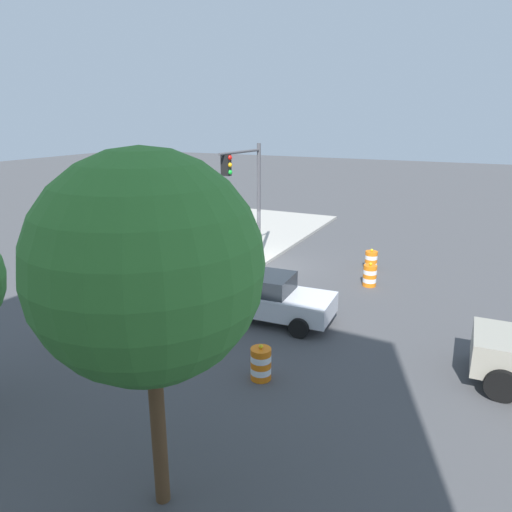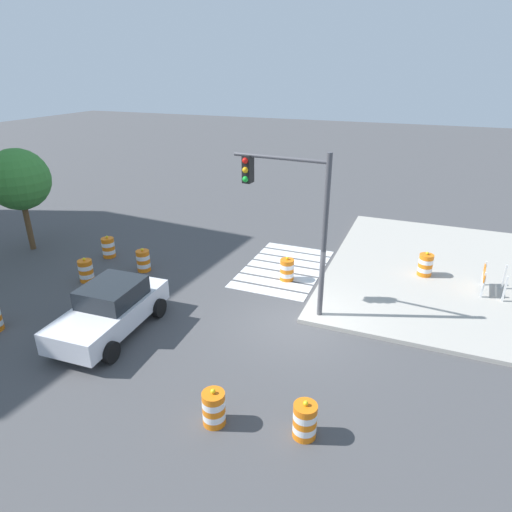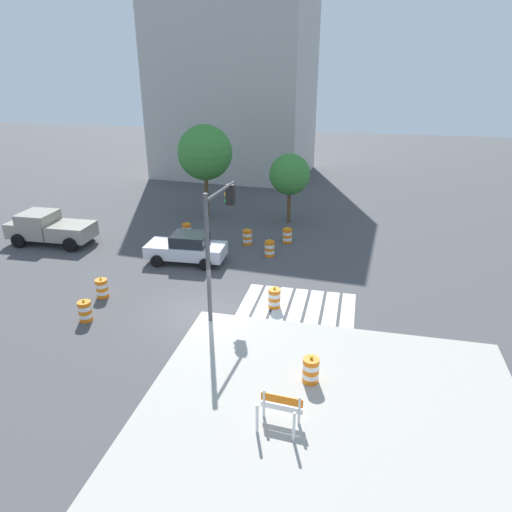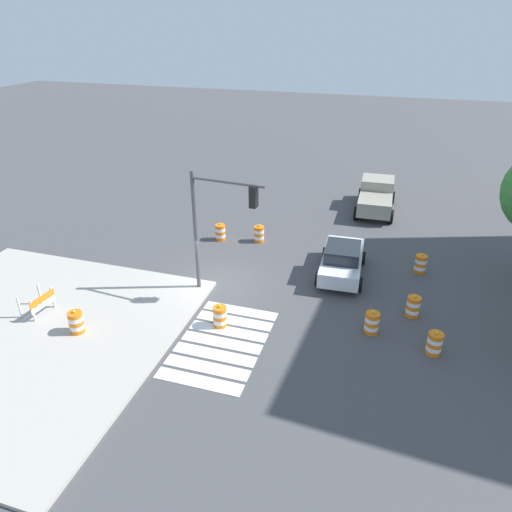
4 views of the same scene
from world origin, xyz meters
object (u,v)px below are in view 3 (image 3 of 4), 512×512
Objects in this scene: traffic_barrel_on_sidewalk at (311,370)px; street_tree_streetside_mid at (290,175)px; traffic_barrel_far_curb at (287,236)px; street_tree_streetside_near at (205,153)px; traffic_barrel_median_far at (187,231)px; traffic_light_pole at (217,227)px; pickup_truck at (48,228)px; construction_barricade at (280,408)px; sports_car at (187,248)px; traffic_barrel_lane_center at (270,249)px; traffic_barrel_median_near at (102,288)px; traffic_barrel_opposite_curb at (247,237)px; traffic_barrel_crosswalk_end at (274,298)px; traffic_barrel_near_corner at (85,311)px.

street_tree_streetside_mid is at bearing 101.39° from traffic_barrel_on_sidewalk.
traffic_barrel_far_curb is 0.16× the size of street_tree_streetside_near.
traffic_light_pole is at bearing -61.01° from traffic_barrel_median_far.
construction_barricade is (16.45, -12.39, -0.25)m from pickup_truck.
traffic_barrel_median_far is (-1.40, 3.66, -0.36)m from sports_car.
construction_barricade is at bearing -57.87° from sports_car.
traffic_barrel_lane_center is 13.61m from construction_barricade.
traffic_barrel_on_sidewalk is at bearing -23.01° from traffic_barrel_median_near.
traffic_barrel_on_sidewalk reaches higher than traffic_barrel_far_curb.
traffic_light_pole reaches higher than traffic_barrel_median_near.
traffic_barrel_on_sidewalk is (3.60, -11.06, 0.15)m from traffic_barrel_lane_center.
street_tree_streetside_mid is (0.09, 6.34, 2.87)m from traffic_barrel_lane_center.
street_tree_streetside_near reaches higher than traffic_light_pole.
traffic_barrel_median_far is 1.00× the size of traffic_barrel_opposite_curb.
street_tree_streetside_near is (-5.82, 6.44, 4.08)m from traffic_barrel_lane_center.
traffic_barrel_lane_center and traffic_barrel_opposite_curb have the same top height.
traffic_barrel_crosswalk_end is 0.22× the size of street_tree_streetside_mid.
sports_car is 4.29× the size of traffic_barrel_lane_center.
traffic_barrel_median_near is 0.19× the size of traffic_light_pole.
pickup_truck reaches higher than traffic_barrel_median_near.
sports_car is 4.29× the size of traffic_barrel_opposite_curb.
traffic_barrel_on_sidewalk is at bearing -49.64° from sports_car.
traffic_barrel_median_far is at bearing -142.22° from street_tree_streetside_mid.
street_tree_streetside_near reaches higher than construction_barricade.
construction_barricade reaches higher than traffic_barrel_crosswalk_end.
traffic_barrel_lane_center is 2.29m from traffic_barrel_opposite_curb.
traffic_barrel_near_corner is at bearing -78.85° from traffic_barrel_median_near.
traffic_barrel_median_far is at bearing 110.97° from sports_car.
construction_barricade reaches higher than traffic_barrel_median_near.
traffic_barrel_near_corner is 1.00× the size of traffic_barrel_far_curb.
construction_barricade is at bearing -34.40° from traffic_barrel_median_near.
street_tree_streetside_mid reaches higher than construction_barricade.
pickup_truck reaches higher than traffic_barrel_opposite_curb.
traffic_barrel_far_curb is 2.46m from traffic_barrel_opposite_curb.
traffic_barrel_on_sidewalk is at bearing -12.75° from traffic_barrel_near_corner.
traffic_barrel_median_near is at bearing -96.69° from traffic_barrel_median_far.
traffic_barrel_near_corner and traffic_barrel_opposite_curb have the same top height.
pickup_truck is 12.09m from traffic_barrel_opposite_curb.
street_tree_streetside_near is at bearing 118.30° from traffic_barrel_on_sidewalk.
traffic_barrel_near_corner is 10.11m from traffic_barrel_on_sidewalk.
traffic_light_pole is at bearing -69.57° from street_tree_streetside_near.
pickup_truck reaches higher than traffic_barrel_median_far.
traffic_light_pole is (0.76, -8.28, 3.46)m from traffic_barrel_opposite_curb.
pickup_truck is 5.09× the size of traffic_barrel_lane_center.
construction_barricade is at bearing -72.70° from traffic_barrel_opposite_curb.
traffic_barrel_far_curb is 15.78m from construction_barricade.
traffic_barrel_crosswalk_end is at bearing -59.73° from street_tree_streetside_near.
traffic_light_pole is (-0.92, -6.72, 3.46)m from traffic_barrel_lane_center.
traffic_barrel_on_sidewalk is 0.79× the size of construction_barricade.
traffic_barrel_near_corner is 10.23m from construction_barricade.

